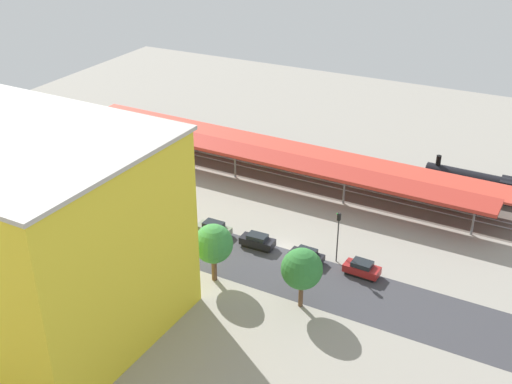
# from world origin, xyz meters

# --- Properties ---
(ground_plane) EXTENTS (145.93, 145.93, 0.00)m
(ground_plane) POSITION_xyz_m (0.00, 0.00, 0.00)
(ground_plane) COLOR gray
(ground_plane) RESTS_ON ground
(rail_bed) EXTENTS (91.61, 17.40, 0.01)m
(rail_bed) POSITION_xyz_m (0.00, -22.34, 0.00)
(rail_bed) COLOR #5B544C
(rail_bed) RESTS_ON ground
(street_asphalt) EXTENTS (91.44, 11.80, 0.01)m
(street_asphalt) POSITION_xyz_m (0.00, 4.09, 0.00)
(street_asphalt) COLOR #38383D
(street_asphalt) RESTS_ON ground
(track_rails) EXTENTS (91.17, 10.97, 0.12)m
(track_rails) POSITION_xyz_m (0.00, -22.34, 0.18)
(track_rails) COLOR #9E9EA8
(track_rails) RESTS_ON ground
(platform_canopy_near) EXTENTS (57.73, 6.41, 4.66)m
(platform_canopy_near) POSITION_xyz_m (6.14, -14.98, 4.39)
(platform_canopy_near) COLOR #A82D23
(platform_canopy_near) RESTS_ON ground
(platform_canopy_far) EXTENTS (69.90, 7.42, 3.83)m
(platform_canopy_far) POSITION_xyz_m (9.75, -21.00, 3.64)
(platform_canopy_far) COLOR #C63D2D
(platform_canopy_far) RESTS_ON ground
(locomotive) EXTENTS (14.55, 2.94, 4.84)m
(locomotive) POSITION_xyz_m (-18.32, -25.64, 1.69)
(locomotive) COLOR black
(locomotive) RESTS_ON ground
(parked_car_0) EXTENTS (4.16, 2.07, 1.75)m
(parked_car_0) POSITION_xyz_m (-10.36, 0.68, 0.78)
(parked_car_0) COLOR black
(parked_car_0) RESTS_ON ground
(parked_car_1) EXTENTS (4.15, 1.94, 1.58)m
(parked_car_1) POSITION_xyz_m (-3.66, 0.94, 0.70)
(parked_car_1) COLOR black
(parked_car_1) RESTS_ON ground
(parked_car_2) EXTENTS (4.28, 1.83, 1.69)m
(parked_car_2) POSITION_xyz_m (2.89, 0.75, 0.76)
(parked_car_2) COLOR black
(parked_car_2) RESTS_ON ground
(parked_car_3) EXTENTS (4.45, 1.92, 1.71)m
(parked_car_3) POSITION_xyz_m (9.14, 0.62, 0.76)
(parked_car_3) COLOR black
(parked_car_3) RESTS_ON ground
(construction_building) EXTENTS (31.78, 21.50, 19.42)m
(construction_building) POSITION_xyz_m (19.38, 22.64, 9.71)
(construction_building) COLOR yellow
(construction_building) RESTS_ON ground
(box_truck_0) EXTENTS (8.51, 3.08, 3.18)m
(box_truck_0) POSITION_xyz_m (29.95, 7.53, 1.56)
(box_truck_0) COLOR black
(box_truck_0) RESTS_ON ground
(box_truck_1) EXTENTS (8.49, 2.44, 3.66)m
(box_truck_1) POSITION_xyz_m (22.37, 6.35, 1.76)
(box_truck_1) COLOR black
(box_truck_1) RESTS_ON ground
(street_tree_0) EXTENTS (5.52, 5.52, 8.09)m
(street_tree_0) POSITION_xyz_m (31.14, 9.55, 5.31)
(street_tree_0) COLOR brown
(street_tree_0) RESTS_ON ground
(street_tree_1) EXTENTS (4.35, 4.35, 6.84)m
(street_tree_1) POSITION_xyz_m (-6.49, 9.11, 4.64)
(street_tree_1) COLOR brown
(street_tree_1) RESTS_ON ground
(street_tree_2) EXTENTS (4.38, 4.38, 6.90)m
(street_tree_2) POSITION_xyz_m (4.04, 9.10, 4.67)
(street_tree_2) COLOR brown
(street_tree_2) RESTS_ON ground
(traffic_light) EXTENTS (0.50, 0.36, 6.44)m
(traffic_light) POSITION_xyz_m (-6.80, -0.65, 4.28)
(traffic_light) COLOR #333333
(traffic_light) RESTS_ON ground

